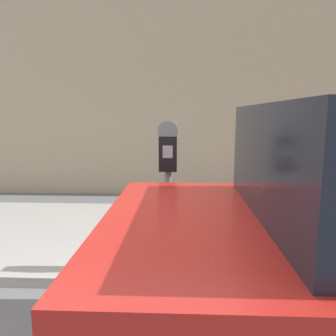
{
  "coord_description": "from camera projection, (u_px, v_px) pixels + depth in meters",
  "views": [
    {
      "loc": [
        0.61,
        -2.21,
        1.74
      ],
      "look_at": [
        0.47,
        1.04,
        1.2
      ],
      "focal_mm": 35.0,
      "sensor_mm": 36.0,
      "label": 1
    }
  ],
  "objects": [
    {
      "name": "building_facade",
      "position": [
        154.0,
        55.0,
        6.9
      ],
      "size": [
        24.0,
        0.3,
        5.95
      ],
      "color": "tan",
      "rests_on": "ground_plane"
    },
    {
      "name": "sidewalk",
      "position": [
        139.0,
        234.0,
        4.65
      ],
      "size": [
        24.0,
        2.8,
        0.11
      ],
      "color": "#9E9B96",
      "rests_on": "ground_plane"
    },
    {
      "name": "parking_meter",
      "position": [
        168.0,
        168.0,
        3.3
      ],
      "size": [
        0.2,
        0.15,
        1.57
      ],
      "color": "slate",
      "rests_on": "sidewalk"
    }
  ]
}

